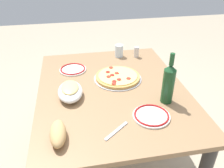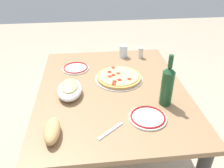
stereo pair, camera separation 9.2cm
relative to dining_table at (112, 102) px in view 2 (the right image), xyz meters
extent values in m
plane|color=tan|center=(0.00, 0.00, -0.60)|extent=(8.00, 8.00, 0.00)
cube|color=#93704C|center=(0.00, 0.00, 0.10)|extent=(1.19, 0.95, 0.03)
cylinder|color=#33302D|center=(-0.53, -0.41, -0.26)|extent=(0.07, 0.07, 0.69)
cylinder|color=#33302D|center=(-0.53, 0.41, -0.26)|extent=(0.07, 0.07, 0.69)
cylinder|color=#B7B7BC|center=(-0.11, 0.06, 0.12)|extent=(0.33, 0.33, 0.01)
cylinder|color=tan|center=(-0.11, 0.06, 0.13)|extent=(0.31, 0.31, 0.02)
cylinder|color=#EACC75|center=(-0.11, 0.06, 0.14)|extent=(0.27, 0.27, 0.01)
cylinder|color=maroon|center=(-0.05, 0.06, 0.15)|extent=(0.03, 0.03, 0.00)
cylinder|color=#B22D1E|center=(-0.23, 0.03, 0.15)|extent=(0.03, 0.03, 0.00)
cylinder|color=#B22D1E|center=(-0.13, 0.06, 0.15)|extent=(0.03, 0.03, 0.00)
cylinder|color=#B22D1E|center=(0.00, 0.01, 0.15)|extent=(0.03, 0.03, 0.00)
cylinder|color=maroon|center=(-0.11, 0.02, 0.15)|extent=(0.03, 0.03, 0.00)
cylinder|color=maroon|center=(-0.16, 0.00, 0.15)|extent=(0.03, 0.03, 0.00)
cylinder|color=maroon|center=(-0.03, 0.02, 0.15)|extent=(0.03, 0.03, 0.00)
cylinder|color=#B22D1E|center=(-0.05, 0.12, 0.15)|extent=(0.03, 0.03, 0.00)
cylinder|color=#B22D1E|center=(-0.10, -0.01, 0.15)|extent=(0.03, 0.03, 0.00)
ellipsoid|color=white|center=(0.05, -0.27, 0.15)|extent=(0.24, 0.15, 0.07)
ellipsoid|color=#AD2819|center=(0.05, -0.27, 0.16)|extent=(0.20, 0.12, 0.03)
ellipsoid|color=#EACC75|center=(0.05, -0.27, 0.18)|extent=(0.17, 0.10, 0.02)
cylinder|color=#194723|center=(0.20, 0.29, 0.22)|extent=(0.07, 0.07, 0.21)
cone|color=#194723|center=(0.20, 0.29, 0.34)|extent=(0.07, 0.07, 0.03)
cylinder|color=#194723|center=(0.20, 0.29, 0.39)|extent=(0.03, 0.03, 0.07)
cylinder|color=silver|center=(-0.47, 0.15, 0.17)|extent=(0.07, 0.07, 0.10)
cylinder|color=white|center=(-0.29, -0.24, 0.12)|extent=(0.20, 0.20, 0.01)
torus|color=red|center=(-0.29, -0.24, 0.13)|extent=(0.18, 0.18, 0.01)
cylinder|color=white|center=(0.33, 0.16, 0.12)|extent=(0.20, 0.20, 0.01)
torus|color=red|center=(0.33, 0.16, 0.13)|extent=(0.19, 0.19, 0.01)
ellipsoid|color=tan|center=(0.41, -0.34, 0.15)|extent=(0.18, 0.08, 0.07)
cylinder|color=silver|center=(-0.44, 0.29, 0.15)|extent=(0.04, 0.04, 0.07)
cylinder|color=#B7B7BC|center=(-0.44, 0.29, 0.20)|extent=(0.04, 0.04, 0.01)
cube|color=#B7B7BC|center=(0.40, -0.05, 0.12)|extent=(0.12, 0.14, 0.00)
camera|label=1|loc=(1.26, -0.23, 0.93)|focal=37.13mm
camera|label=2|loc=(1.27, -0.14, 0.93)|focal=37.13mm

